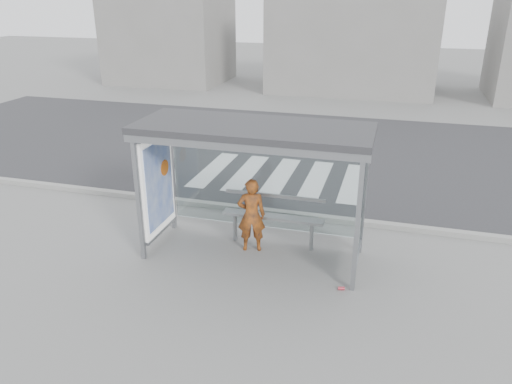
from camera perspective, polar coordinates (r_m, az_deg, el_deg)
ground at (r=9.88m, az=-0.34°, el=-7.19°), size 80.00×80.00×0.00m
road at (r=16.20m, az=6.62°, el=4.64°), size 30.00×10.00×0.01m
curb at (r=11.54m, az=2.37°, el=-2.35°), size 30.00×0.18×0.12m
crosswalk at (r=13.96m, az=2.85°, el=1.85°), size 4.55×3.00×0.00m
bus_shelter at (r=9.24m, az=-2.48°, el=4.09°), size 4.25×1.65×2.62m
building_left at (r=29.11m, az=-9.88°, el=18.26°), size 6.00×5.00×6.00m
building_center at (r=26.48m, az=11.08°, el=16.73°), size 8.00×5.00×5.00m
person at (r=9.74m, az=-0.53°, el=-2.66°), size 0.63×0.50×1.51m
bench at (r=10.00m, az=1.96°, el=-2.84°), size 2.05×0.29×1.06m
soda_can at (r=8.94m, az=9.72°, el=-10.80°), size 0.12×0.08×0.06m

